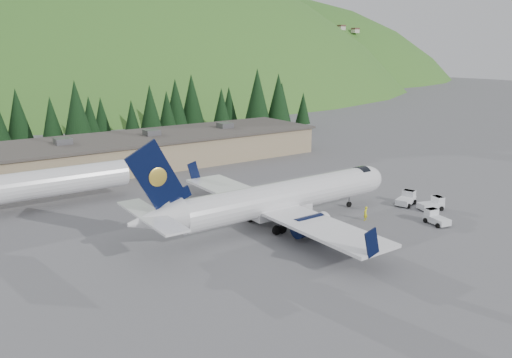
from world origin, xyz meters
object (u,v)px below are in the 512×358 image
(baggage_tug_c, at_px, (435,218))
(ramp_worker, at_px, (365,213))
(baggage_tug_a, at_px, (406,199))
(terminal_building, at_px, (125,152))
(second_airliner, at_px, (15,187))
(airliner, at_px, (279,199))
(baggage_tug_b, at_px, (433,204))

(baggage_tug_c, relative_size, ramp_worker, 1.89)
(baggage_tug_a, distance_m, terminal_building, 47.11)
(second_airliner, relative_size, baggage_tug_a, 7.61)
(baggage_tug_c, xyz_separation_m, terminal_building, (-19.12, 48.20, 1.91))
(ramp_worker, bearing_deg, terminal_building, -91.99)
(ramp_worker, bearing_deg, airliner, -46.27)
(baggage_tug_a, xyz_separation_m, terminal_building, (-22.38, 41.41, 1.84))
(baggage_tug_b, bearing_deg, baggage_tug_c, -125.36)
(baggage_tug_b, height_order, terminal_building, terminal_building)
(terminal_building, bearing_deg, second_airliner, -141.22)
(baggage_tug_c, bearing_deg, terminal_building, 32.68)
(airliner, height_order, second_airliner, airliner)
(baggage_tug_b, bearing_deg, baggage_tug_a, 122.03)
(terminal_building, bearing_deg, baggage_tug_a, -61.61)
(baggage_tug_a, height_order, baggage_tug_b, baggage_tug_a)
(baggage_tug_c, bearing_deg, baggage_tug_b, -39.55)
(airliner, height_order, ramp_worker, airliner)
(second_airliner, bearing_deg, baggage_tug_b, -33.55)
(baggage_tug_a, bearing_deg, baggage_tug_c, -133.99)
(airliner, relative_size, second_airliner, 1.26)
(second_airliner, xyz_separation_m, baggage_tug_b, (43.29, -28.71, -2.58))
(second_airliner, xyz_separation_m, ramp_worker, (33.22, -26.75, -2.47))
(baggage_tug_a, bearing_deg, ramp_worker, 170.03)
(baggage_tug_b, xyz_separation_m, terminal_building, (-23.38, 44.71, 1.88))
(ramp_worker, bearing_deg, baggage_tug_b, 149.70)
(second_airliner, distance_m, baggage_tug_c, 50.67)
(baggage_tug_c, height_order, ramp_worker, ramp_worker)
(airliner, distance_m, ramp_worker, 10.68)
(baggage_tug_b, distance_m, terminal_building, 50.48)
(second_airliner, bearing_deg, baggage_tug_a, -31.00)
(second_airliner, bearing_deg, baggage_tug_c, -39.52)
(baggage_tug_a, height_order, baggage_tug_c, baggage_tug_a)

